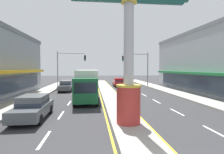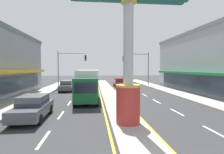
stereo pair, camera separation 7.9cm
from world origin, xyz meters
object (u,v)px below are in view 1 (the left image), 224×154
object	(u,v)px
traffic_light_right_side	(138,63)
district_sign	(129,54)
sedan_far_right_lane	(119,82)
box_truck_near_left_lane	(87,84)
storefront_right	(223,62)
sedan_far_left_oncoming	(66,86)
sedan_near_right_lane	(33,107)
traffic_light_left_side	(68,63)

from	to	relation	value
traffic_light_right_side	district_sign	bearing A→B (deg)	-105.78
sedan_far_right_lane	box_truck_near_left_lane	distance (m)	15.21
traffic_light_right_side	storefront_right	bearing A→B (deg)	-53.74
sedan_far_left_oncoming	sedan_far_right_lane	bearing A→B (deg)	34.67
storefront_right	box_truck_near_left_lane	size ratio (longest dim) A/B	3.65
district_sign	box_truck_near_left_lane	size ratio (longest dim) A/B	1.22
storefront_right	traffic_light_right_side	world-z (taller)	storefront_right
sedan_near_right_lane	box_truck_near_left_lane	distance (m)	7.07
storefront_right	traffic_light_right_side	distance (m)	13.59
traffic_light_left_side	box_truck_near_left_lane	bearing A→B (deg)	-74.53
district_sign	box_truck_near_left_lane	distance (m)	8.94
box_truck_near_left_lane	sedan_far_left_oncoming	bearing A→B (deg)	111.71
storefront_right	traffic_light_left_side	bearing A→B (deg)	153.63
district_sign	traffic_light_left_side	world-z (taller)	district_sign
district_sign	sedan_far_right_lane	world-z (taller)	district_sign
box_truck_near_left_lane	sedan_far_left_oncoming	size ratio (longest dim) A/B	1.59
sedan_far_left_oncoming	district_sign	bearing A→B (deg)	-70.24
district_sign	traffic_light_right_side	world-z (taller)	district_sign
traffic_light_left_side	box_truck_near_left_lane	world-z (taller)	traffic_light_left_side
district_sign	storefront_right	size ratio (longest dim) A/B	0.33
sedan_near_right_lane	sedan_far_left_oncoming	world-z (taller)	same
sedan_near_right_lane	sedan_far_right_lane	xyz separation A→B (m)	(8.56, 20.42, 0.00)
sedan_far_right_lane	sedan_far_left_oncoming	world-z (taller)	same
traffic_light_right_side	sedan_far_right_lane	distance (m)	5.00
traffic_light_right_side	sedan_near_right_lane	distance (m)	23.64
district_sign	sedan_near_right_lane	size ratio (longest dim) A/B	1.96
district_sign	box_truck_near_left_lane	world-z (taller)	district_sign
traffic_light_right_side	box_truck_near_left_lane	distance (m)	16.59
box_truck_near_left_lane	sedan_near_right_lane	bearing A→B (deg)	-118.20
sedan_far_right_lane	traffic_light_left_side	bearing A→B (deg)	-171.98
storefront_right	box_truck_near_left_lane	bearing A→B (deg)	-170.42
sedan_near_right_lane	sedan_far_right_lane	size ratio (longest dim) A/B	1.00
sedan_far_right_lane	sedan_far_left_oncoming	bearing A→B (deg)	-145.33
district_sign	box_truck_near_left_lane	bearing A→B (deg)	107.72
storefront_right	sedan_far_right_lane	size ratio (longest dim) A/B	5.83
traffic_light_left_side	sedan_far_left_oncoming	bearing A→B (deg)	-86.53
traffic_light_left_side	sedan_far_right_lane	bearing A→B (deg)	8.02
traffic_light_left_side	sedan_far_left_oncoming	size ratio (longest dim) A/B	1.43
sedan_far_right_lane	traffic_light_right_side	bearing A→B (deg)	-6.93
traffic_light_left_side	sedan_near_right_lane	bearing A→B (deg)	-89.15
storefront_right	traffic_light_right_side	bearing A→B (deg)	126.26
district_sign	sedan_far_left_oncoming	bearing A→B (deg)	109.76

